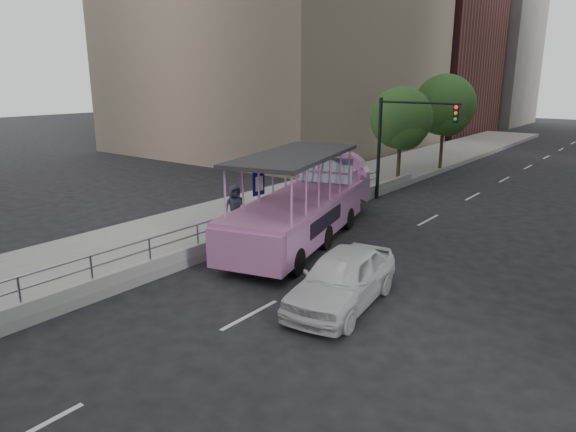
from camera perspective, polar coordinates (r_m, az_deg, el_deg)
name	(u,v)px	position (r m, az deg, el deg)	size (l,w,h in m)	color
ground	(269,283)	(15.97, -2.16, -7.48)	(160.00, 160.00, 0.00)	black
sidewalk	(305,196)	(26.87, 1.94, 2.18)	(5.50, 80.00, 0.30)	#A2A39D
kerb_wall	(238,235)	(19.17, -5.57, -2.14)	(0.24, 30.00, 0.36)	#AFB0AA
guardrail	(238,218)	(18.99, -5.62, -0.23)	(0.07, 22.00, 0.71)	#AAAAAF
duck_boat	(308,205)	(20.21, 2.26, 1.25)	(5.05, 10.88, 3.52)	black
car	(342,279)	(14.30, 6.06, -6.92)	(1.86, 4.61, 1.57)	silver
pedestrian_far	(235,207)	(20.41, -5.91, 0.98)	(0.87, 0.57, 1.78)	#292E3C
parking_sign	(259,198)	(19.44, -3.25, 1.97)	(0.09, 0.62, 2.75)	black
traffic_signal	(401,133)	(26.45, 12.47, 8.99)	(4.20, 0.32, 5.20)	black
street_tree_near	(402,121)	(30.19, 12.55, 10.30)	(3.52, 3.52, 5.72)	#3C271B
street_tree_far	(445,107)	(35.61, 17.10, 11.46)	(3.97, 3.97, 6.45)	#3C271B
midrise_brick	(410,18)	(65.75, 13.41, 20.63)	(18.00, 16.00, 26.00)	brown
midrise_stone_b	(471,50)	(79.62, 19.62, 16.97)	(16.00, 14.00, 20.00)	gray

